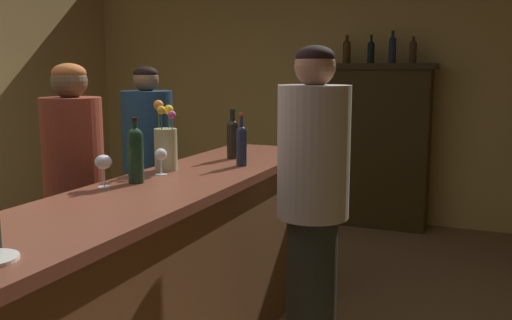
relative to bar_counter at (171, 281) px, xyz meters
name	(u,v)px	position (x,y,z in m)	size (l,w,h in m)	color
wall_back	(293,86)	(-0.58, 3.60, 0.89)	(5.11, 0.12, 2.83)	tan
bar_counter	(171,281)	(0.00, 0.00, 0.00)	(0.65, 2.97, 1.04)	brown
display_cabinet	(377,143)	(0.42, 3.33, 0.34)	(1.11, 0.37, 1.66)	#31250E
wine_bottle_riesling	(136,153)	(-0.14, -0.06, 0.67)	(0.08, 0.08, 0.33)	#183622
wine_bottle_chardonnay	(241,144)	(0.14, 0.59, 0.65)	(0.06, 0.06, 0.31)	#1A2235
wine_bottle_rose	(233,137)	(-0.03, 0.82, 0.66)	(0.07, 0.07, 0.31)	black
wine_glass_front	(103,163)	(-0.22, -0.22, 0.64)	(0.08, 0.08, 0.16)	white
wine_glass_mid	(161,156)	(-0.15, 0.17, 0.62)	(0.07, 0.07, 0.14)	white
flower_arrangement	(166,145)	(-0.20, 0.30, 0.66)	(0.15, 0.13, 0.39)	tan
display_bottle_left	(347,50)	(0.08, 3.33, 1.27)	(0.08, 0.08, 0.28)	#472E11
display_bottle_midleft	(371,51)	(0.33, 3.33, 1.26)	(0.07, 0.07, 0.30)	black
display_bottle_center	(392,48)	(0.54, 3.33, 1.28)	(0.07, 0.07, 0.31)	#1C253B
display_bottle_midright	(413,50)	(0.74, 3.33, 1.26)	(0.07, 0.07, 0.27)	#412C1C
patron_near_entrance	(75,194)	(-0.69, 0.11, 0.38)	(0.34, 0.34, 1.64)	#406450
patron_in_navy	(149,164)	(-0.94, 1.23, 0.36)	(0.39, 0.39, 1.63)	#505E52
bartender	(313,200)	(0.66, 0.31, 0.42)	(0.36, 0.36, 1.72)	#262B25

